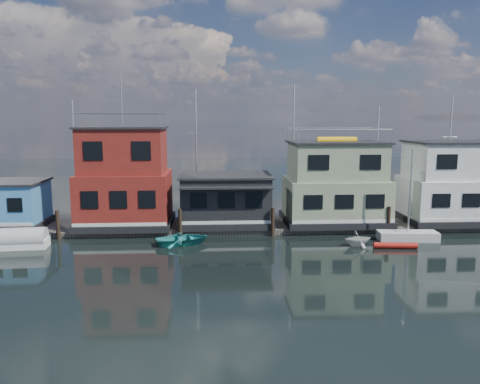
{
  "coord_description": "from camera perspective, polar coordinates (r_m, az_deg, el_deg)",
  "views": [
    {
      "loc": [
        -1.57,
        -25.28,
        8.94
      ],
      "look_at": [
        0.68,
        12.0,
        3.0
      ],
      "focal_mm": 35.0,
      "sensor_mm": 36.0,
      "label": 1
    }
  ],
  "objects": [
    {
      "name": "red_kayak",
      "position": [
        34.21,
        18.4,
        -6.2
      ],
      "size": [
        3.0,
        0.74,
        0.44
      ],
      "primitive_type": "cylinder",
      "rotation": [
        0.0,
        1.57,
        -0.1
      ],
      "color": "#AD1A12",
      "rests_on": "ground"
    },
    {
      "name": "houseboat_blue",
      "position": [
        41.29,
        -26.85,
        -1.33
      ],
      "size": [
        6.4,
        4.9,
        3.66
      ],
      "color": "black",
      "rests_on": "dock"
    },
    {
      "name": "houseboat_green",
      "position": [
        38.99,
        11.55,
        0.91
      ],
      "size": [
        8.4,
        5.9,
        7.03
      ],
      "color": "black",
      "rests_on": "dock"
    },
    {
      "name": "dinghy_white",
      "position": [
        34.08,
        14.1,
        -5.51
      ],
      "size": [
        2.31,
        2.08,
        1.08
      ],
      "primitive_type": "imported",
      "rotation": [
        0.0,
        0.0,
        1.73
      ],
      "color": "silver",
      "rests_on": "ground"
    },
    {
      "name": "houseboat_dark",
      "position": [
        37.84,
        -1.78,
        -0.89
      ],
      "size": [
        7.4,
        6.1,
        4.06
      ],
      "color": "black",
      "rests_on": "dock"
    },
    {
      "name": "day_sailer",
      "position": [
        36.67,
        19.77,
        -4.96
      ],
      "size": [
        4.38,
        1.76,
        6.75
      ],
      "rotation": [
        0.0,
        0.0,
        -0.08
      ],
      "color": "beige",
      "rests_on": "ground"
    },
    {
      "name": "background_masts",
      "position": [
        43.87,
        4.86,
        4.57
      ],
      "size": [
        36.4,
        0.16,
        12.0
      ],
      "color": "silver",
      "rests_on": "ground"
    },
    {
      "name": "ground",
      "position": [
        26.86,
        0.1,
        -10.4
      ],
      "size": [
        160.0,
        160.0,
        0.0
      ],
      "primitive_type": "plane",
      "color": "black",
      "rests_on": "ground"
    },
    {
      "name": "houseboat_red",
      "position": [
        38.22,
        -13.87,
        1.5
      ],
      "size": [
        7.4,
        5.9,
        11.86
      ],
      "color": "black",
      "rests_on": "dock"
    },
    {
      "name": "pilings",
      "position": [
        35.38,
        -1.37,
        -3.77
      ],
      "size": [
        42.28,
        0.28,
        2.2
      ],
      "color": "#2D2116",
      "rests_on": "ground"
    },
    {
      "name": "houseboat_white",
      "position": [
        42.68,
        24.64,
        0.94
      ],
      "size": [
        8.4,
        5.9,
        6.66
      ],
      "color": "black",
      "rests_on": "dock"
    },
    {
      "name": "dock",
      "position": [
        38.32,
        -1.02,
        -4.15
      ],
      "size": [
        48.0,
        5.0,
        0.4
      ],
      "primitive_type": "cube",
      "color": "#595147",
      "rests_on": "ground"
    },
    {
      "name": "dinghy_teal",
      "position": [
        33.76,
        -7.01,
        -5.7
      ],
      "size": [
        4.38,
        3.64,
        0.78
      ],
      "primitive_type": "imported",
      "rotation": [
        0.0,
        0.0,
        1.85
      ],
      "color": "teal",
      "rests_on": "ground"
    },
    {
      "name": "tarp_runabout",
      "position": [
        35.93,
        -25.32,
        -5.32
      ],
      "size": [
        3.87,
        1.78,
        1.53
      ],
      "rotation": [
        0.0,
        0.0,
        0.07
      ],
      "color": "white",
      "rests_on": "ground"
    }
  ]
}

